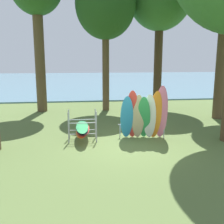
{
  "coord_description": "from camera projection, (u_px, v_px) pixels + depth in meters",
  "views": [
    {
      "loc": [
        -1.75,
        -9.78,
        3.38
      ],
      "look_at": [
        -0.38,
        1.23,
        1.1
      ],
      "focal_mm": 43.47,
      "sensor_mm": 36.0,
      "label": 1
    }
  ],
  "objects": [
    {
      "name": "tree_far_right_back",
      "position": [
        105.0,
        5.0,
        16.17
      ],
      "size": [
        3.63,
        3.63,
        8.55
      ],
      "color": "brown",
      "rests_on": "ground"
    },
    {
      "name": "lake_water",
      "position": [
        91.0,
        81.0,
        38.14
      ],
      "size": [
        80.0,
        36.0,
        0.1
      ],
      "primitive_type": "cube",
      "color": "slate",
      "rests_on": "ground"
    },
    {
      "name": "board_storage_rack",
      "position": [
        82.0,
        129.0,
        11.05
      ],
      "size": [
        1.15,
        2.13,
        1.25
      ],
      "color": "#9EA0A5",
      "rests_on": "ground"
    },
    {
      "name": "leaning_board_pile",
      "position": [
        144.0,
        116.0,
        11.03
      ],
      "size": [
        2.03,
        1.02,
        2.29
      ],
      "color": "#2D8ED1",
      "rests_on": "ground"
    },
    {
      "name": "ground_plane",
      "position": [
        126.0,
        146.0,
        10.4
      ],
      "size": [
        80.0,
        80.0,
        0.0
      ],
      "primitive_type": "plane",
      "color": "#566B38"
    }
  ]
}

